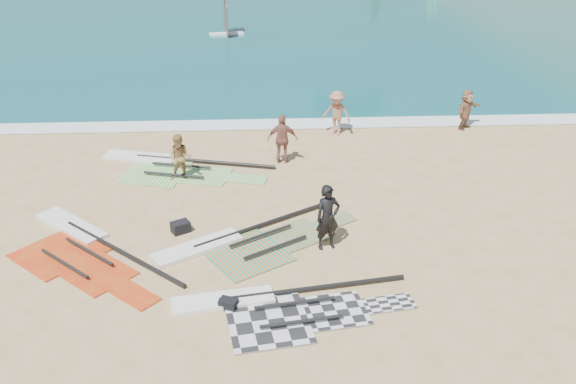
{
  "coord_description": "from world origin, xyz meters",
  "views": [
    {
      "loc": [
        -0.23,
        -13.01,
        9.54
      ],
      "look_at": [
        0.63,
        4.0,
        1.0
      ],
      "focal_mm": 40.0,
      "sensor_mm": 36.0,
      "label": 1
    }
  ],
  "objects_px": {
    "gear_bag_near": "(181,227)",
    "beachgoer_back": "(283,139)",
    "rig_orange": "(245,243)",
    "person_wetsuit": "(328,218)",
    "rig_green": "(169,166)",
    "beachgoer_left": "(180,158)",
    "rig_red": "(82,247)",
    "gear_bag_far": "(228,304)",
    "beachgoer_right": "(466,109)",
    "beachgoer_mid": "(337,113)",
    "rig_grey": "(275,307)"
  },
  "relations": [
    {
      "from": "rig_orange",
      "to": "beachgoer_left",
      "type": "relative_size",
      "value": 3.62
    },
    {
      "from": "beachgoer_left",
      "to": "beachgoer_mid",
      "type": "height_order",
      "value": "beachgoer_mid"
    },
    {
      "from": "beachgoer_mid",
      "to": "beachgoer_back",
      "type": "bearing_deg",
      "value": -105.03
    },
    {
      "from": "gear_bag_near",
      "to": "beachgoer_right",
      "type": "height_order",
      "value": "beachgoer_right"
    },
    {
      "from": "gear_bag_near",
      "to": "beachgoer_right",
      "type": "xyz_separation_m",
      "value": [
        10.87,
        7.98,
        0.66
      ]
    },
    {
      "from": "person_wetsuit",
      "to": "beachgoer_right",
      "type": "distance_m",
      "value": 11.24
    },
    {
      "from": "rig_grey",
      "to": "beachgoer_mid",
      "type": "bearing_deg",
      "value": 66.64
    },
    {
      "from": "rig_grey",
      "to": "rig_orange",
      "type": "distance_m",
      "value": 3.15
    },
    {
      "from": "rig_grey",
      "to": "rig_green",
      "type": "bearing_deg",
      "value": 103.11
    },
    {
      "from": "rig_orange",
      "to": "gear_bag_far",
      "type": "relative_size",
      "value": 14.09
    },
    {
      "from": "rig_orange",
      "to": "beachgoer_left",
      "type": "bearing_deg",
      "value": 84.93
    },
    {
      "from": "gear_bag_near",
      "to": "beachgoer_mid",
      "type": "bearing_deg",
      "value": 54.18
    },
    {
      "from": "rig_red",
      "to": "beachgoer_mid",
      "type": "xyz_separation_m",
      "value": [
        8.2,
        8.44,
        0.86
      ]
    },
    {
      "from": "gear_bag_near",
      "to": "beachgoer_back",
      "type": "bearing_deg",
      "value": 56.65
    },
    {
      "from": "beachgoer_left",
      "to": "beachgoer_right",
      "type": "height_order",
      "value": "beachgoer_left"
    },
    {
      "from": "rig_orange",
      "to": "rig_green",
      "type": "bearing_deg",
      "value": 84.88
    },
    {
      "from": "rig_orange",
      "to": "gear_bag_far",
      "type": "distance_m",
      "value": 3.02
    },
    {
      "from": "rig_green",
      "to": "person_wetsuit",
      "type": "distance_m",
      "value": 7.74
    },
    {
      "from": "rig_orange",
      "to": "gear_bag_far",
      "type": "height_order",
      "value": "gear_bag_far"
    },
    {
      "from": "gear_bag_far",
      "to": "beachgoer_left",
      "type": "distance_m",
      "value": 7.58
    },
    {
      "from": "rig_red",
      "to": "rig_grey",
      "type": "bearing_deg",
      "value": 12.84
    },
    {
      "from": "person_wetsuit",
      "to": "beachgoer_back",
      "type": "relative_size",
      "value": 1.05
    },
    {
      "from": "rig_orange",
      "to": "person_wetsuit",
      "type": "height_order",
      "value": "person_wetsuit"
    },
    {
      "from": "rig_red",
      "to": "gear_bag_near",
      "type": "bearing_deg",
      "value": 59.27
    },
    {
      "from": "rig_orange",
      "to": "gear_bag_near",
      "type": "distance_m",
      "value": 2.05
    },
    {
      "from": "rig_green",
      "to": "gear_bag_near",
      "type": "height_order",
      "value": "gear_bag_near"
    },
    {
      "from": "rig_green",
      "to": "gear_bag_far",
      "type": "distance_m",
      "value": 8.79
    },
    {
      "from": "beachgoer_right",
      "to": "beachgoer_mid",
      "type": "bearing_deg",
      "value": 141.43
    },
    {
      "from": "gear_bag_far",
      "to": "rig_green",
      "type": "bearing_deg",
      "value": 105.91
    },
    {
      "from": "rig_grey",
      "to": "person_wetsuit",
      "type": "distance_m",
      "value": 3.31
    },
    {
      "from": "beachgoer_left",
      "to": "beachgoer_mid",
      "type": "distance_m",
      "value": 7.1
    },
    {
      "from": "rig_grey",
      "to": "beachgoer_back",
      "type": "distance_m",
      "value": 8.8
    },
    {
      "from": "gear_bag_far",
      "to": "beachgoer_right",
      "type": "height_order",
      "value": "beachgoer_right"
    },
    {
      "from": "person_wetsuit",
      "to": "gear_bag_far",
      "type": "bearing_deg",
      "value": -151.68
    },
    {
      "from": "person_wetsuit",
      "to": "rig_red",
      "type": "bearing_deg",
      "value": 161.02
    },
    {
      "from": "rig_red",
      "to": "gear_bag_near",
      "type": "height_order",
      "value": "gear_bag_near"
    },
    {
      "from": "gear_bag_near",
      "to": "gear_bag_far",
      "type": "xyz_separation_m",
      "value": [
        1.53,
        -3.79,
        -0.04
      ]
    },
    {
      "from": "gear_bag_far",
      "to": "beachgoer_mid",
      "type": "bearing_deg",
      "value": 70.8
    },
    {
      "from": "gear_bag_near",
      "to": "gear_bag_far",
      "type": "height_order",
      "value": "gear_bag_near"
    },
    {
      "from": "gear_bag_near",
      "to": "beachgoer_mid",
      "type": "xyz_separation_m",
      "value": [
        5.5,
        7.62,
        0.74
      ]
    },
    {
      "from": "beachgoer_left",
      "to": "rig_red",
      "type": "bearing_deg",
      "value": -115.45
    },
    {
      "from": "rig_orange",
      "to": "beachgoer_mid",
      "type": "distance_m",
      "value": 9.19
    },
    {
      "from": "beachgoer_back",
      "to": "rig_red",
      "type": "bearing_deg",
      "value": 47.8
    },
    {
      "from": "beachgoer_back",
      "to": "gear_bag_near",
      "type": "bearing_deg",
      "value": 60.48
    },
    {
      "from": "gear_bag_near",
      "to": "person_wetsuit",
      "type": "relative_size",
      "value": 0.27
    },
    {
      "from": "rig_green",
      "to": "gear_bag_near",
      "type": "relative_size",
      "value": 12.32
    },
    {
      "from": "rig_green",
      "to": "beachgoer_right",
      "type": "relative_size",
      "value": 3.86
    },
    {
      "from": "rig_grey",
      "to": "beachgoer_back",
      "type": "height_order",
      "value": "beachgoer_back"
    },
    {
      "from": "rig_red",
      "to": "beachgoer_back",
      "type": "bearing_deg",
      "value": 86.36
    },
    {
      "from": "beachgoer_left",
      "to": "beachgoer_right",
      "type": "bearing_deg",
      "value": 24.92
    }
  ]
}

